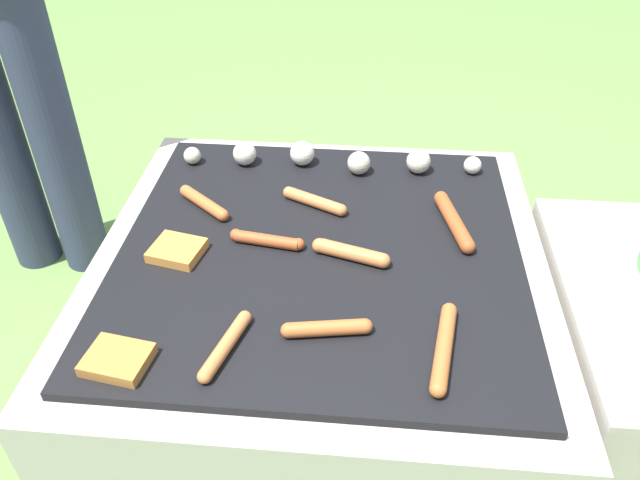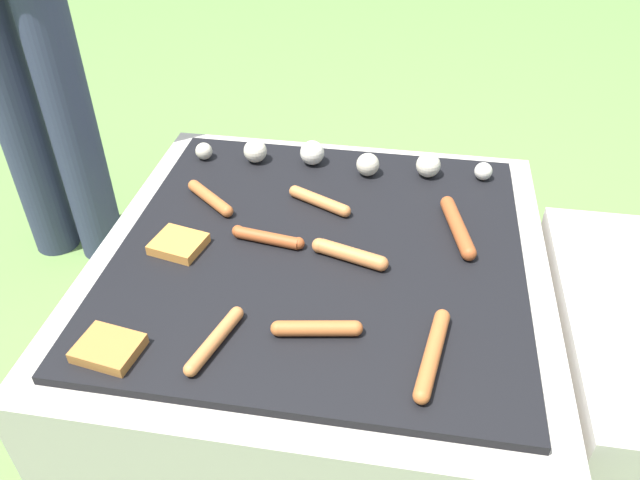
# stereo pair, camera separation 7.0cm
# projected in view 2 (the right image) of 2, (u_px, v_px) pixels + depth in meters

# --- Properties ---
(ground_plane) EXTENTS (14.00, 14.00, 0.00)m
(ground_plane) POSITION_uv_depth(u_px,v_px,m) (320.00, 371.00, 1.45)
(ground_plane) COLOR #608442
(grill) EXTENTS (0.89, 0.89, 0.37)m
(grill) POSITION_uv_depth(u_px,v_px,m) (320.00, 315.00, 1.34)
(grill) COLOR #B2AA9E
(grill) RESTS_ON ground_plane
(sausage_front_center) EXTENTS (0.13, 0.11, 0.03)m
(sausage_front_center) POSITION_uv_depth(u_px,v_px,m) (210.00, 198.00, 1.35)
(sausage_front_center) COLOR #B7602D
(sausage_front_center) RESTS_ON grill
(sausage_front_right) EXTENTS (0.06, 0.16, 0.02)m
(sausage_front_right) POSITION_uv_depth(u_px,v_px,m) (215.00, 340.00, 1.02)
(sausage_front_right) COLOR #C6753D
(sausage_front_right) RESTS_ON grill
(sausage_mid_right) EXTENTS (0.07, 0.19, 0.03)m
(sausage_mid_right) POSITION_uv_depth(u_px,v_px,m) (458.00, 227.00, 1.26)
(sausage_mid_right) COLOR #A34C23
(sausage_mid_right) RESTS_ON grill
(sausage_back_center) EXTENTS (0.15, 0.06, 0.03)m
(sausage_back_center) POSITION_uv_depth(u_px,v_px,m) (350.00, 254.00, 1.19)
(sausage_back_center) COLOR #C6753D
(sausage_back_center) RESTS_ON grill
(sausage_front_left) EXTENTS (0.06, 0.20, 0.03)m
(sausage_front_left) POSITION_uv_depth(u_px,v_px,m) (432.00, 354.00, 0.99)
(sausage_front_left) COLOR #B7602D
(sausage_front_left) RESTS_ON grill
(sausage_back_left) EXTENTS (0.15, 0.04, 0.02)m
(sausage_back_left) POSITION_uv_depth(u_px,v_px,m) (268.00, 237.00, 1.24)
(sausage_back_left) COLOR #A34C23
(sausage_back_left) RESTS_ON grill
(sausage_back_right) EXTENTS (0.14, 0.08, 0.03)m
(sausage_back_right) POSITION_uv_depth(u_px,v_px,m) (319.00, 201.00, 1.34)
(sausage_back_right) COLOR #C6753D
(sausage_back_right) RESTS_ON grill
(sausage_mid_left) EXTENTS (0.15, 0.05, 0.03)m
(sausage_mid_left) POSITION_uv_depth(u_px,v_px,m) (317.00, 328.00, 1.04)
(sausage_mid_left) COLOR #B7602D
(sausage_mid_left) RESTS_ON grill
(bread_slice_right) EXTENTS (0.11, 0.10, 0.02)m
(bread_slice_right) POSITION_uv_depth(u_px,v_px,m) (179.00, 244.00, 1.22)
(bread_slice_right) COLOR #D18438
(bread_slice_right) RESTS_ON grill
(bread_slice_left) EXTENTS (0.11, 0.10, 0.02)m
(bread_slice_left) POSITION_uv_depth(u_px,v_px,m) (108.00, 348.00, 1.01)
(bread_slice_left) COLOR #B27033
(bread_slice_left) RESTS_ON grill
(mushroom_row) EXTENTS (0.70, 0.08, 0.06)m
(mushroom_row) POSITION_uv_depth(u_px,v_px,m) (339.00, 158.00, 1.45)
(mushroom_row) COLOR beige
(mushroom_row) RESTS_ON grill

